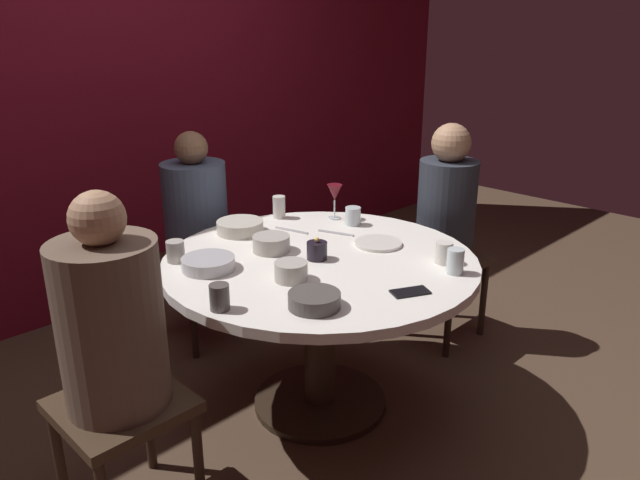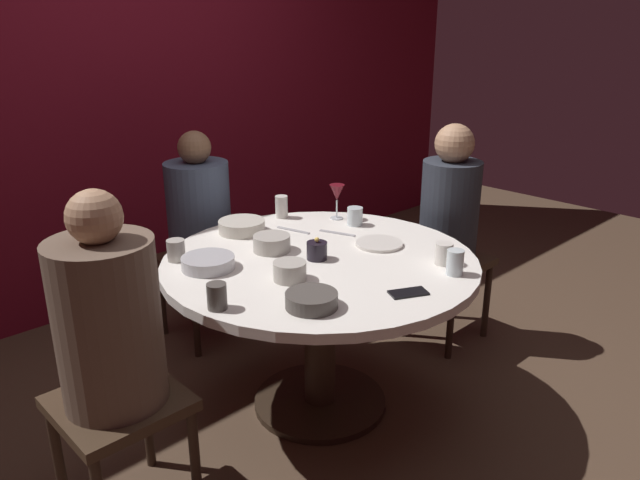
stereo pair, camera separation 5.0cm
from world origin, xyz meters
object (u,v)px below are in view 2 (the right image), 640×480
at_px(wine_glass, 337,194).
at_px(seated_diner_back, 199,214).
at_px(cell_phone, 408,293).
at_px(cup_by_left_diner, 355,216).
at_px(bowl_serving_large, 208,263).
at_px(cup_beside_wine, 217,296).
at_px(candle_holder, 317,250).
at_px(seated_diner_left, 109,328).
at_px(bowl_sauce_side, 272,243).
at_px(seated_diner_right, 449,211).
at_px(dining_table, 320,290).
at_px(cup_center_front, 176,250).
at_px(cup_near_candle, 455,262).
at_px(bowl_small_white, 311,300).
at_px(cup_by_right_diner, 444,254).
at_px(bowl_salad_center, 290,271).
at_px(bowl_rice_portion, 242,226).
at_px(cup_far_edge, 281,207).
at_px(dinner_plate, 379,244).

bearing_deg(wine_glass, seated_diner_back, 126.57).
bearing_deg(cell_phone, cup_by_left_diner, -6.70).
relative_size(bowl_serving_large, cup_beside_wine, 2.30).
xyz_separation_m(candle_holder, cup_beside_wine, (-0.57, -0.10, 0.01)).
xyz_separation_m(candle_holder, cup_by_left_diner, (0.45, 0.20, 0.01)).
height_order(seated_diner_left, candle_holder, seated_diner_left).
bearing_deg(bowl_sauce_side, seated_diner_right, -11.35).
distance_m(dining_table, cup_center_front, 0.63).
bearing_deg(cup_near_candle, seated_diner_back, 100.42).
relative_size(bowl_serving_large, bowl_small_white, 1.16).
bearing_deg(seated_diner_left, cup_beside_wine, -16.03).
bearing_deg(cup_by_right_diner, cup_center_front, 134.11).
xyz_separation_m(dining_table, bowl_salad_center, (-0.24, -0.09, 0.19)).
relative_size(bowl_serving_large, bowl_sauce_side, 1.33).
height_order(bowl_rice_portion, cup_far_edge, cup_far_edge).
height_order(cell_phone, bowl_salad_center, bowl_salad_center).
bearing_deg(bowl_serving_large, seated_diner_back, 59.67).
height_order(dining_table, bowl_serving_large, bowl_serving_large).
relative_size(seated_diner_back, cup_center_front, 12.79).
xyz_separation_m(cup_by_right_diner, cup_far_edge, (-0.07, 0.94, 0.01)).
xyz_separation_m(dinner_plate, bowl_serving_large, (-0.70, 0.30, 0.02)).
height_order(seated_diner_back, cup_by_right_diner, seated_diner_back).
distance_m(dinner_plate, cell_phone, 0.52).
distance_m(seated_diner_left, wine_glass, 1.41).
bearing_deg(dinner_plate, bowl_rice_portion, 120.50).
bearing_deg(wine_glass, bowl_serving_large, -172.89).
bearing_deg(seated_diner_left, cup_near_candle, -22.40).
distance_m(dinner_plate, bowl_small_white, 0.69).
bearing_deg(cup_beside_wine, candle_holder, 9.99).
height_order(dinner_plate, cup_by_right_diner, cup_by_right_diner).
relative_size(wine_glass, bowl_rice_portion, 0.80).
bearing_deg(dining_table, seated_diner_right, 0.00).
bearing_deg(seated_diner_left, bowl_serving_large, 23.27).
xyz_separation_m(cup_near_candle, cup_by_left_diner, (0.17, 0.69, -0.01)).
height_order(dining_table, seated_diner_right, seated_diner_right).
xyz_separation_m(wine_glass, dinner_plate, (-0.14, -0.40, -0.12)).
bearing_deg(cell_phone, bowl_rice_portion, 27.53).
distance_m(cell_phone, cup_beside_wine, 0.69).
distance_m(cup_by_right_diner, cup_beside_wine, 0.95).
height_order(cup_by_left_diner, cup_center_front, cup_center_front).
bearing_deg(seated_diner_back, seated_diner_right, 45.48).
height_order(bowl_rice_portion, cup_center_front, cup_center_front).
relative_size(cell_phone, bowl_rice_portion, 0.64).
distance_m(cup_by_left_diner, cup_by_right_diner, 0.61).
bearing_deg(bowl_salad_center, bowl_sauce_side, 62.61).
bearing_deg(bowl_sauce_side, seated_diner_back, 82.69).
height_order(seated_diner_right, dinner_plate, seated_diner_right).
bearing_deg(bowl_sauce_side, bowl_rice_portion, 79.18).
bearing_deg(seated_diner_back, cup_near_candle, 10.42).
relative_size(seated_diner_left, cup_by_left_diner, 13.51).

